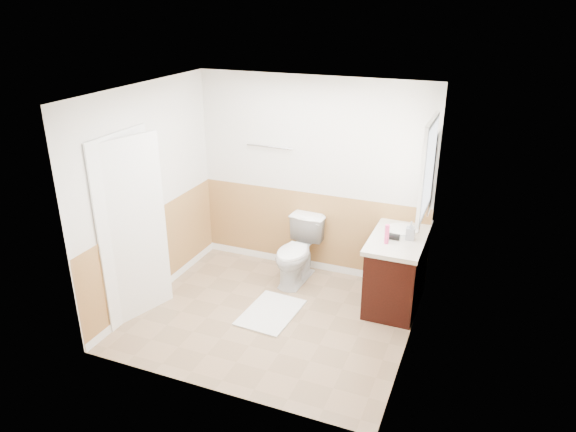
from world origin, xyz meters
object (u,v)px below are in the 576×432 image
at_px(toilet, 297,252).
at_px(soap_dispenser, 411,231).
at_px(bath_mat, 271,312).
at_px(vanity_cabinet, 397,271).
at_px(lotion_bottle, 387,234).

xyz_separation_m(toilet, soap_dispenser, (1.37, -0.09, 0.56)).
relative_size(bath_mat, vanity_cabinet, 0.73).
xyz_separation_m(bath_mat, soap_dispenser, (1.37, 0.74, 0.94)).
relative_size(bath_mat, soap_dispenser, 3.83).
bearing_deg(lotion_bottle, soap_dispenser, 43.18).
xyz_separation_m(vanity_cabinet, soap_dispenser, (0.12, -0.07, 0.55)).
distance_m(bath_mat, vanity_cabinet, 1.54).
distance_m(vanity_cabinet, lotion_bottle, 0.63).
bearing_deg(lotion_bottle, vanity_cabinet, 69.78).
height_order(vanity_cabinet, lotion_bottle, lotion_bottle).
bearing_deg(bath_mat, vanity_cabinet, 32.77).
height_order(bath_mat, lotion_bottle, lotion_bottle).
distance_m(bath_mat, lotion_bottle, 1.58).
height_order(toilet, bath_mat, toilet).
bearing_deg(toilet, bath_mat, -86.39).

